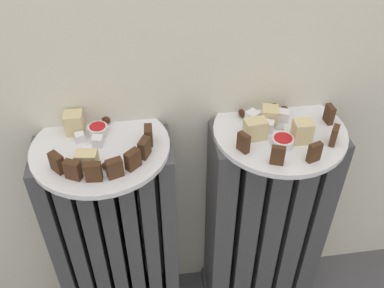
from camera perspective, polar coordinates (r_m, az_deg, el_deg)
name	(u,v)px	position (r m, az deg, el deg)	size (l,w,h in m)	color
radiator_left	(117,241)	(1.19, -9.75, -12.33)	(0.32, 0.14, 0.62)	#47474C
radiator_right	(264,224)	(1.22, 9.40, -10.27)	(0.32, 0.14, 0.62)	#47474C
plate_left	(100,147)	(0.96, -11.85, -0.43)	(0.30, 0.30, 0.01)	white
plate_right	(280,131)	(1.00, 11.34, 1.64)	(0.30, 0.30, 0.01)	white
dark_cake_slice_left_0	(57,163)	(0.90, -17.19, -2.35)	(0.03, 0.02, 0.04)	#472B19
dark_cake_slice_left_1	(73,170)	(0.88, -15.28, -3.29)	(0.03, 0.02, 0.04)	#472B19
dark_cake_slice_left_2	(93,172)	(0.86, -12.74, -3.58)	(0.03, 0.02, 0.04)	#472B19
dark_cake_slice_left_3	(115,168)	(0.86, -10.04, -3.12)	(0.03, 0.02, 0.04)	#472B19
dark_cake_slice_left_4	(133,160)	(0.88, -7.73, -2.02)	(0.03, 0.02, 0.04)	#472B19
dark_cake_slice_left_5	(145,148)	(0.90, -6.21, -0.50)	(0.03, 0.02, 0.04)	#472B19
dark_cake_slice_left_6	(148,135)	(0.93, -5.70, 1.13)	(0.03, 0.02, 0.04)	#472B19
marble_cake_slice_left_0	(74,123)	(0.99, -15.09, 2.67)	(0.04, 0.04, 0.05)	beige
marble_cake_slice_left_1	(87,160)	(0.90, -13.54, -2.04)	(0.04, 0.03, 0.04)	beige
turkish_delight_left_0	(88,151)	(0.93, -13.41, -0.95)	(0.02, 0.02, 0.02)	white
turkish_delight_left_1	(97,141)	(0.95, -12.23, 0.36)	(0.02, 0.02, 0.02)	white
turkish_delight_left_2	(80,137)	(0.97, -14.41, 0.86)	(0.02, 0.02, 0.02)	white
medjool_date_left_0	(108,165)	(0.89, -10.92, -2.72)	(0.03, 0.02, 0.01)	#3D1E0F
medjool_date_left_1	(106,119)	(1.01, -11.20, 3.20)	(0.03, 0.02, 0.02)	#3D1E0F
jam_bowl_left	(98,130)	(0.98, -12.14, 1.81)	(0.04, 0.04, 0.02)	white
dark_cake_slice_right_0	(243,143)	(0.91, 6.72, 0.18)	(0.03, 0.01, 0.04)	#472B19
dark_cake_slice_right_1	(278,155)	(0.89, 11.11, -1.47)	(0.03, 0.01, 0.04)	#472B19
dark_cake_slice_right_2	(314,152)	(0.92, 15.68, -1.06)	(0.03, 0.01, 0.04)	#472B19
dark_cake_slice_right_3	(334,135)	(0.97, 18.05, 1.07)	(0.03, 0.01, 0.04)	#472B19
dark_cake_slice_right_4	(329,114)	(1.03, 17.47, 3.72)	(0.03, 0.01, 0.04)	#472B19
marble_cake_slice_right_0	(255,129)	(0.95, 8.22, 1.92)	(0.05, 0.03, 0.05)	beige
marble_cake_slice_right_1	(270,115)	(1.01, 10.12, 3.76)	(0.04, 0.04, 0.04)	beige
marble_cake_slice_right_2	(302,131)	(0.96, 14.18, 1.60)	(0.04, 0.03, 0.05)	beige
turkish_delight_right_0	(268,126)	(0.98, 9.94, 2.34)	(0.02, 0.02, 0.02)	white
turkish_delight_right_1	(284,115)	(1.02, 11.84, 3.66)	(0.02, 0.02, 0.02)	white
turkish_delight_right_2	(253,117)	(1.00, 7.91, 3.52)	(0.03, 0.03, 0.03)	white
medjool_date_right_0	(308,123)	(1.02, 14.91, 2.66)	(0.02, 0.01, 0.02)	#3D1E0F
medjool_date_right_1	(285,110)	(1.05, 11.98, 4.39)	(0.02, 0.02, 0.02)	#3D1E0F
medjool_date_right_2	(242,113)	(1.02, 6.53, 4.02)	(0.02, 0.01, 0.02)	#3D1E0F
medjool_date_right_3	(273,105)	(1.06, 10.52, 5.02)	(0.02, 0.02, 0.02)	#3D1E0F
jam_bowl_right	(283,141)	(0.95, 11.73, 0.38)	(0.05, 0.05, 0.02)	white
fork	(280,136)	(0.98, 11.38, 1.09)	(0.04, 0.10, 0.00)	#B7B7BC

